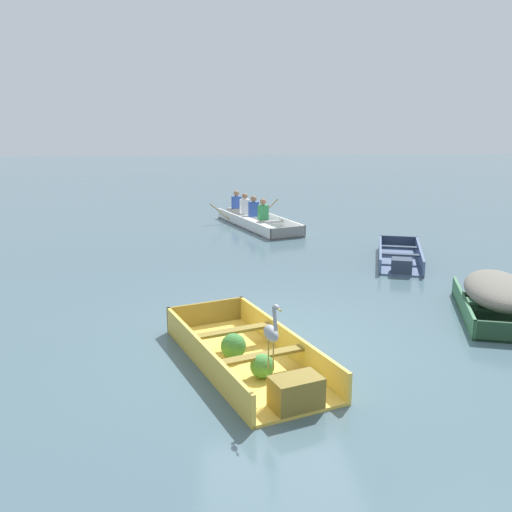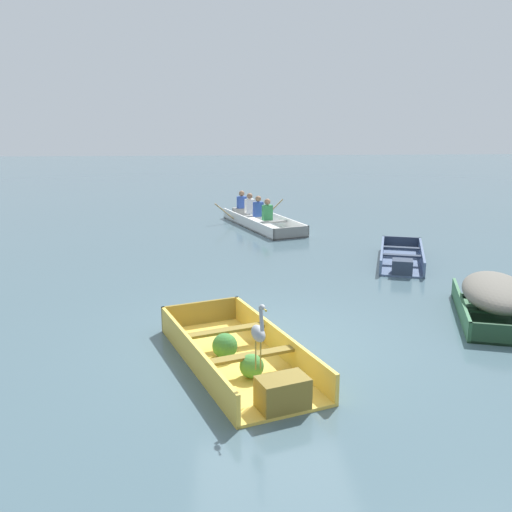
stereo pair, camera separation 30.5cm
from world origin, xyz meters
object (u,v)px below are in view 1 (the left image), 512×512
Objects in this scene: dinghy_yellow_foreground at (250,358)px; heron_on_dinghy at (271,332)px; skiff_green_near_moored at (497,294)px; rowboat_white_with_crew at (254,219)px; skiff_slate_blue_mid_moored at (400,258)px.

heron_on_dinghy reaches higher than dinghy_yellow_foreground.
skiff_green_near_moored is 0.67× the size of rowboat_white_with_crew.
heron_on_dinghy is at bearing -147.83° from skiff_green_near_moored.
heron_on_dinghy reaches higher than skiff_slate_blue_mid_moored.
rowboat_white_with_crew reaches higher than skiff_green_near_moored.
skiff_slate_blue_mid_moored is (3.83, 5.22, -0.03)m from dinghy_yellow_foreground.
heron_on_dinghy is (-4.07, -2.56, 0.48)m from skiff_green_near_moored.
dinghy_yellow_foreground is 1.24× the size of skiff_slate_blue_mid_moored.
dinghy_yellow_foreground is 6.47m from skiff_slate_blue_mid_moored.
rowboat_white_with_crew is 10.99m from heron_on_dinghy.
skiff_green_near_moored is 9.01m from rowboat_white_with_crew.
skiff_slate_blue_mid_moored is 5.61m from rowboat_white_with_crew.
skiff_green_near_moored is at bearing 32.17° from heron_on_dinghy.
skiff_green_near_moored is 3.13× the size of heron_on_dinghy.
heron_on_dinghy is at bearing -79.34° from dinghy_yellow_foreground.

